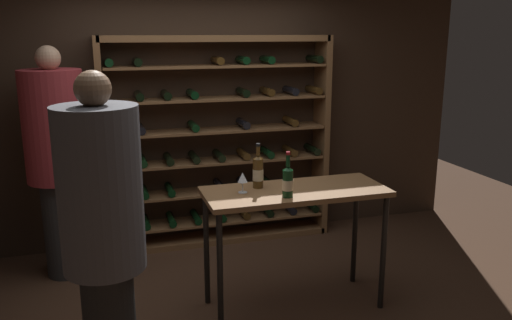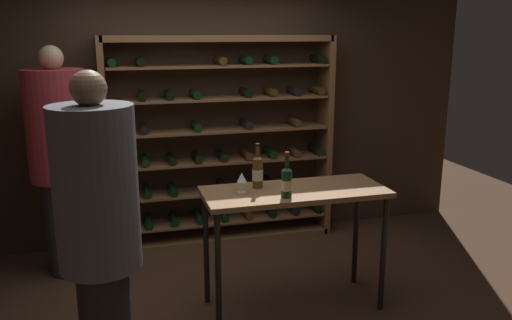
{
  "view_description": "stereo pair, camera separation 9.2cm",
  "coord_description": "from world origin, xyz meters",
  "px_view_note": "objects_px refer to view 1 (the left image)",
  "views": [
    {
      "loc": [
        -0.93,
        -3.67,
        2.14
      ],
      "look_at": [
        0.23,
        0.17,
        1.15
      ],
      "focal_mm": 36.94,
      "sensor_mm": 36.0,
      "label": 1
    },
    {
      "loc": [
        -0.84,
        -3.69,
        2.14
      ],
      "look_at": [
        0.23,
        0.17,
        1.15
      ],
      "focal_mm": 36.94,
      "sensor_mm": 36.0,
      "label": 2
    }
  ],
  "objects_px": {
    "wine_rack": "(218,144)",
    "wine_bottle_black_capsule": "(288,181)",
    "tasting_table": "(295,203)",
    "wine_glass_stemmed_center": "(243,179)",
    "wine_bottle_green_slim": "(258,171)",
    "person_bystander_red_print": "(57,153)",
    "person_guest_plum_blouse": "(103,228)"
  },
  "relations": [
    {
      "from": "person_bystander_red_print",
      "to": "person_guest_plum_blouse",
      "type": "distance_m",
      "value": 1.88
    },
    {
      "from": "wine_rack",
      "to": "person_guest_plum_blouse",
      "type": "relative_size",
      "value": 1.18
    },
    {
      "from": "wine_bottle_black_capsule",
      "to": "tasting_table",
      "type": "bearing_deg",
      "value": 53.21
    },
    {
      "from": "wine_bottle_green_slim",
      "to": "wine_glass_stemmed_center",
      "type": "bearing_deg",
      "value": -148.38
    },
    {
      "from": "tasting_table",
      "to": "person_guest_plum_blouse",
      "type": "bearing_deg",
      "value": -153.15
    },
    {
      "from": "tasting_table",
      "to": "person_bystander_red_print",
      "type": "height_order",
      "value": "person_bystander_red_print"
    },
    {
      "from": "person_guest_plum_blouse",
      "to": "wine_glass_stemmed_center",
      "type": "relative_size",
      "value": 12.74
    },
    {
      "from": "person_guest_plum_blouse",
      "to": "person_bystander_red_print",
      "type": "bearing_deg",
      "value": -72.25
    },
    {
      "from": "wine_bottle_green_slim",
      "to": "wine_bottle_black_capsule",
      "type": "bearing_deg",
      "value": -64.45
    },
    {
      "from": "tasting_table",
      "to": "wine_glass_stemmed_center",
      "type": "height_order",
      "value": "wine_glass_stemmed_center"
    },
    {
      "from": "wine_bottle_green_slim",
      "to": "wine_glass_stemmed_center",
      "type": "height_order",
      "value": "wine_bottle_green_slim"
    },
    {
      "from": "wine_rack",
      "to": "person_bystander_red_print",
      "type": "relative_size",
      "value": 1.14
    },
    {
      "from": "wine_rack",
      "to": "person_bystander_red_print",
      "type": "distance_m",
      "value": 1.55
    },
    {
      "from": "person_bystander_red_print",
      "to": "wine_bottle_green_slim",
      "type": "bearing_deg",
      "value": 68.72
    },
    {
      "from": "wine_rack",
      "to": "tasting_table",
      "type": "xyz_separation_m",
      "value": [
        0.26,
        -1.5,
        -0.17
      ]
    },
    {
      "from": "wine_rack",
      "to": "wine_glass_stemmed_center",
      "type": "xyz_separation_m",
      "value": [
        -0.15,
        -1.47,
        0.05
      ]
    },
    {
      "from": "person_bystander_red_print",
      "to": "person_guest_plum_blouse",
      "type": "height_order",
      "value": "person_bystander_red_print"
    },
    {
      "from": "person_bystander_red_print",
      "to": "wine_bottle_green_slim",
      "type": "relative_size",
      "value": 5.86
    },
    {
      "from": "wine_rack",
      "to": "person_guest_plum_blouse",
      "type": "height_order",
      "value": "wine_rack"
    },
    {
      "from": "wine_glass_stemmed_center",
      "to": "wine_bottle_black_capsule",
      "type": "bearing_deg",
      "value": -34.42
    },
    {
      "from": "wine_bottle_black_capsule",
      "to": "person_guest_plum_blouse",
      "type": "bearing_deg",
      "value": -156.86
    },
    {
      "from": "wine_bottle_black_capsule",
      "to": "wine_bottle_green_slim",
      "type": "xyz_separation_m",
      "value": [
        -0.14,
        0.29,
        0.01
      ]
    },
    {
      "from": "wine_bottle_black_capsule",
      "to": "wine_bottle_green_slim",
      "type": "bearing_deg",
      "value": 115.55
    },
    {
      "from": "tasting_table",
      "to": "person_guest_plum_blouse",
      "type": "relative_size",
      "value": 0.72
    },
    {
      "from": "person_bystander_red_print",
      "to": "wine_glass_stemmed_center",
      "type": "relative_size",
      "value": 13.27
    },
    {
      "from": "wine_bottle_green_slim",
      "to": "wine_glass_stemmed_center",
      "type": "distance_m",
      "value": 0.17
    },
    {
      "from": "wine_rack",
      "to": "wine_bottle_black_capsule",
      "type": "distance_m",
      "value": 1.67
    },
    {
      "from": "wine_rack",
      "to": "wine_glass_stemmed_center",
      "type": "height_order",
      "value": "wine_rack"
    },
    {
      "from": "wine_bottle_green_slim",
      "to": "wine_rack",
      "type": "bearing_deg",
      "value": 89.98
    },
    {
      "from": "person_bystander_red_print",
      "to": "wine_glass_stemmed_center",
      "type": "distance_m",
      "value": 1.74
    },
    {
      "from": "tasting_table",
      "to": "wine_rack",
      "type": "bearing_deg",
      "value": 99.78
    },
    {
      "from": "wine_rack",
      "to": "wine_bottle_black_capsule",
      "type": "bearing_deg",
      "value": -85.33
    }
  ]
}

